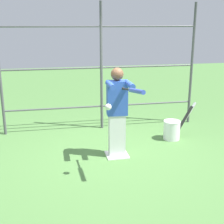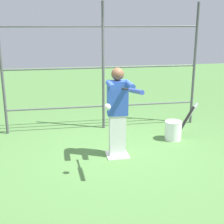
% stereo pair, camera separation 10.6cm
% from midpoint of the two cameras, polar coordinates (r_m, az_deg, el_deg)
% --- Properties ---
extents(ground_plane, '(24.00, 24.00, 0.00)m').
position_cam_midpoint_polar(ground_plane, '(5.80, 1.49, -7.91)').
color(ground_plane, '#4C7A3D').
extents(home_plate, '(0.40, 0.40, 0.02)m').
position_cam_midpoint_polar(home_plate, '(5.80, 1.49, -7.82)').
color(home_plate, white).
rests_on(home_plate, ground).
extents(fence_backstop, '(4.35, 0.06, 2.80)m').
position_cam_midpoint_polar(fence_backstop, '(6.94, -1.17, 8.11)').
color(fence_backstop, '#4C4C51').
rests_on(fence_backstop, ground).
extents(batter, '(0.42, 0.55, 1.62)m').
position_cam_midpoint_polar(batter, '(5.49, 1.59, 0.39)').
color(batter, silver).
rests_on(batter, ground).
extents(baseball_bat_swinging, '(0.15, 0.83, 0.16)m').
position_cam_midpoint_polar(baseball_bat_swinging, '(4.52, 4.72, 3.87)').
color(baseball_bat_swinging, black).
extents(softball_in_flight, '(0.10, 0.10, 0.10)m').
position_cam_midpoint_polar(softball_in_flight, '(4.58, -0.17, 0.93)').
color(softball_in_flight, white).
extents(bat_bucket, '(0.81, 0.43, 0.72)m').
position_cam_midpoint_polar(bat_bucket, '(6.63, 11.82, -3.11)').
color(bat_bucket, white).
rests_on(bat_bucket, ground).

